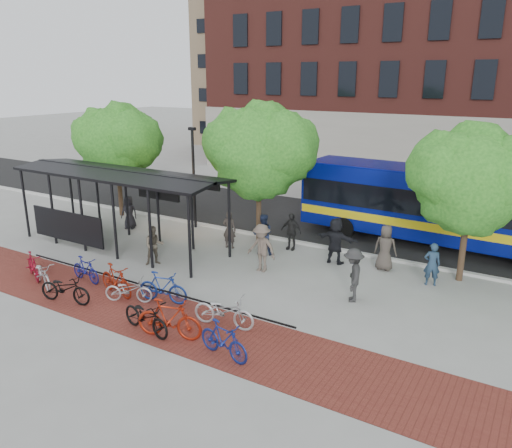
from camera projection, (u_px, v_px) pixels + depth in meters
The scene contains 33 objects.
ground at pixel (281, 277), 19.49m from camera, with size 160.00×160.00×0.00m, color #9E9E99.
asphalt_street at pixel (354, 226), 26.05m from camera, with size 160.00×8.00×0.01m, color black.
curb at pixel (323, 247), 22.75m from camera, with size 160.00×0.25×0.12m, color #B7B7B2.
brick_strip at pixel (156, 316), 16.38m from camera, with size 24.00×3.00×0.01m, color maroon.
bike_rack_rail at pixel (145, 297), 17.76m from camera, with size 12.00×0.05×0.95m, color black.
building_tower at pixel (327, 6), 55.91m from camera, with size 22.00×22.00×30.00m, color #7A664C.
bus_shelter at pixel (117, 182), 22.26m from camera, with size 10.60×3.07×3.60m.
tree_a at pixel (118, 140), 26.91m from camera, with size 4.90×4.00×6.18m.
tree_b at pixel (261, 147), 22.39m from camera, with size 5.15×4.20×6.47m.
tree_c at pixel (475, 177), 18.06m from camera, with size 4.66×3.80×5.92m.
lamp_post_left at pixel (194, 175), 25.12m from camera, with size 0.35×0.20×5.12m.
bus at pixel (444, 204), 22.39m from camera, with size 13.18×3.55×3.53m.
bike_1 at pixel (33, 266), 19.24m from camera, with size 0.48×1.70×1.02m, color maroon.
bike_2 at pixel (43, 274), 18.54m from camera, with size 0.65×1.86×0.98m, color #B2B2B5.
bike_3 at pixel (86, 269), 18.97m from camera, with size 0.46×1.62×0.97m, color navy.
bike_4 at pixel (65, 288), 17.18m from camera, with size 0.70×2.02×1.06m, color black.
bike_5 at pixel (116, 280), 17.81m from camera, with size 0.53×1.87×1.12m, color maroon.
bike_6 at pixel (129, 290), 17.27m from camera, with size 0.59×1.70×0.89m, color #A5A5A7.
bike_7 at pixel (163, 287), 17.20m from camera, with size 0.52×1.85×1.11m, color navy.
bike_8 at pixel (146, 316), 15.18m from camera, with size 0.71×2.03×1.07m, color black.
bike_9 at pixel (169, 319), 14.82m from camera, with size 0.59×2.08×1.25m, color maroon.
bike_10 at pixel (224, 311), 15.52m from camera, with size 0.72×2.05×1.08m, color #B7B8BA.
bike_11 at pixel (224, 340), 13.82m from camera, with size 0.51×1.79×1.08m, color navy.
pedestrian_0 at pixel (129, 212), 25.49m from camera, with size 0.84×0.54×1.71m, color black.
pedestrian_1 at pixel (229, 230), 22.58m from camera, with size 0.63×0.41×1.72m, color #39322D.
pedestrian_2 at pixel (263, 234), 21.74m from camera, with size 0.89×0.69×1.83m, color #1D2644.
pedestrian_3 at pixel (262, 248), 19.84m from camera, with size 1.27×0.73×1.96m, color brown.
pedestrian_4 at pixel (291, 231), 22.39m from camera, with size 1.00×0.41×1.70m, color black.
pedestrian_5 at pixel (336, 241), 20.70m from camera, with size 1.83×0.58×1.97m, color black.
pedestrian_6 at pixel (385, 248), 20.00m from camera, with size 0.92×0.60×1.88m, color #423B35.
pedestrian_7 at pixel (432, 264), 18.54m from camera, with size 0.61×0.40×1.67m, color #223951.
pedestrian_8 at pixel (154, 246), 20.58m from camera, with size 0.81×0.63×1.66m, color brown.
pedestrian_9 at pixel (353, 275), 17.21m from camera, with size 1.23×0.71×1.91m, color #2A2A2A.
Camera 1 is at (8.49, -15.98, 7.59)m, focal length 35.00 mm.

